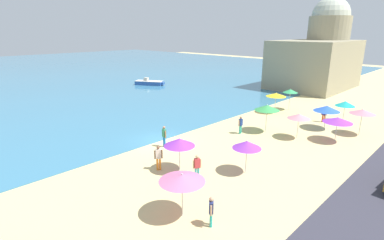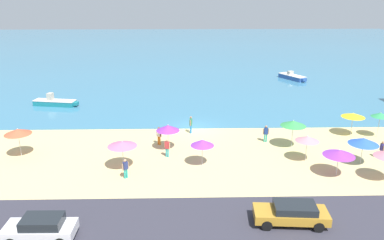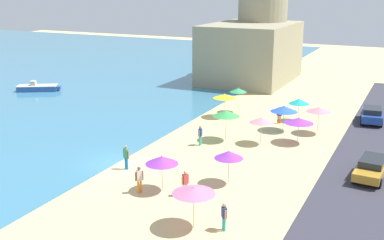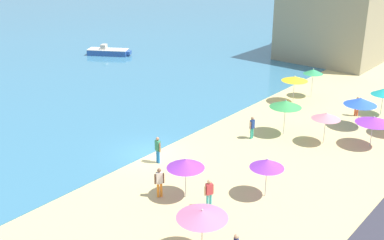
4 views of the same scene
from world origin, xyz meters
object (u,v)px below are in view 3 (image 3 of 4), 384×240
Objects in this scene: beach_umbrella_6 at (226,113)px; beach_umbrella_1 at (238,90)px; beach_umbrella_2 at (299,120)px; beach_umbrella_10 at (261,120)px; bather_4 at (200,134)px; parked_car_2 at (372,167)px; beach_umbrella_3 at (225,96)px; beach_umbrella_8 at (284,109)px; beach_umbrella_11 at (194,190)px; bather_5 at (139,178)px; bather_2 at (279,114)px; parked_car_0 at (372,114)px; beach_umbrella_9 at (299,101)px; bather_3 at (185,182)px; bather_0 at (224,215)px; bather_1 at (126,156)px; beach_umbrella_7 at (319,109)px; skiff_nearshore at (38,88)px; beach_umbrella_4 at (229,155)px; harbor_fortress at (256,40)px; beach_umbrella_0 at (162,160)px.

beach_umbrella_1 is at bearing 14.39° from beach_umbrella_6.
beach_umbrella_10 reaches higher than beach_umbrella_2.
bather_4 is 0.36× the size of parked_car_2.
beach_umbrella_3 is 6.77m from beach_umbrella_8.
bather_4 is at bearing 146.81° from beach_umbrella_6.
beach_umbrella_11 is (-16.77, 1.56, 0.25)m from beach_umbrella_2.
bather_5 is at bearing -177.47° from bather_4.
beach_umbrella_6 is at bearing -165.61° from beach_umbrella_1.
bather_2 is 8.76m from parked_car_0.
bather_3 is (-19.90, 2.21, -1.02)m from beach_umbrella_9.
bather_3 reaches higher than bather_0.
beach_umbrella_1 is at bearing -4.84° from bather_1.
beach_umbrella_1 is at bearing 66.74° from beach_umbrella_7.
beach_umbrella_11 reaches higher than bather_4.
beach_umbrella_8 is at bearing -35.91° from bather_4.
parked_car_0 is (23.07, -11.44, -0.14)m from bather_5.
bather_2 is 19.56m from bather_5.
beach_umbrella_1 reaches higher than skiff_nearshore.
beach_umbrella_2 is at bearing -24.89° from bather_5.
beach_umbrella_3 is 7.33m from beach_umbrella_6.
beach_umbrella_6 is at bearing -33.19° from bather_4.
beach_umbrella_4 is 0.51× the size of parked_car_2.
beach_umbrella_10 is 0.15× the size of harbor_fortress.
beach_umbrella_9 is 19.46m from bather_1.
beach_umbrella_3 is at bearing 21.99° from bather_0.
beach_umbrella_3 is 1.36× the size of bather_5.
beach_umbrella_11 reaches higher than beach_umbrella_0.
beach_umbrella_1 is 1.62× the size of bather_2.
bather_4 is 30.43m from harbor_fortress.
bather_1 is 1.01× the size of bather_5.
beach_umbrella_7 is 1.48× the size of bather_3.
bather_2 is 0.35× the size of parked_car_2.
beach_umbrella_9 is 2.36m from bather_2.
beach_umbrella_3 reaches higher than bather_1.
bather_3 is 0.38× the size of parked_car_0.
beach_umbrella_4 is 9.14m from beach_umbrella_6.
beach_umbrella_8 is 2.68m from bather_2.
harbor_fortress is at bearing 13.42° from beach_umbrella_1.
harbor_fortress is (22.73, 10.35, 3.23)m from beach_umbrella_8.
parked_car_0 is (25.65, -6.41, -1.32)m from beach_umbrella_11.
beach_umbrella_6 is 1.15× the size of beach_umbrella_10.
bather_4 reaches higher than parked_car_0.
beach_umbrella_2 is 5.96m from bather_2.
bather_5 reaches higher than parked_car_2.
bather_1 reaches higher than bather_0.
bather_4 is at bearing 23.33° from beach_umbrella_11.
beach_umbrella_7 reaches higher than beach_umbrella_4.
beach_umbrella_0 is 18.33m from beach_umbrella_3.
beach_umbrella_11 is 0.56× the size of parked_car_0.
beach_umbrella_9 is at bearing -150.37° from harbor_fortress.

